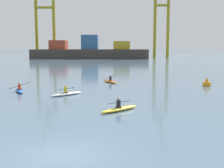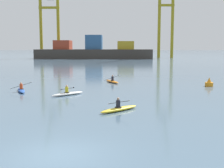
% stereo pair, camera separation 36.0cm
% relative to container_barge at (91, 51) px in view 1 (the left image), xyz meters
% --- Properties ---
extents(ground_plane, '(800.00, 800.00, 0.00)m').
position_rel_container_barge_xyz_m(ground_plane, '(6.40, -101.46, -2.70)').
color(ground_plane, slate).
extents(container_barge, '(43.48, 11.63, 8.83)m').
position_rel_container_barge_xyz_m(container_barge, '(0.00, 0.00, 0.00)').
color(container_barge, '#38332D').
rests_on(container_barge, ground).
extents(gantry_crane_west, '(8.18, 17.13, 36.15)m').
position_rel_container_barge_xyz_m(gantry_crane_west, '(-18.27, 5.83, 13.94)').
color(gantry_crane_west, olive).
rests_on(gantry_crane_west, ground).
extents(gantry_crane_west_mid, '(6.54, 16.68, 37.29)m').
position_rel_container_barge_xyz_m(gantry_crane_west_mid, '(28.57, 8.08, 14.54)').
color(gantry_crane_west_mid, olive).
rests_on(gantry_crane_west_mid, ground).
extents(channel_buoy, '(0.90, 0.90, 1.00)m').
position_rel_container_barge_xyz_m(channel_buoy, '(19.24, -79.93, -2.34)').
color(channel_buoy, orange).
rests_on(channel_buoy, ground).
extents(kayak_white, '(2.87, 2.78, 0.95)m').
position_rel_container_barge_xyz_m(kayak_white, '(4.27, -86.37, -2.52)').
color(kayak_white, silver).
rests_on(kayak_white, ground).
extents(kayak_orange, '(2.04, 3.33, 0.96)m').
position_rel_container_barge_xyz_m(kayak_orange, '(8.22, -76.62, -2.52)').
color(kayak_orange, orange).
rests_on(kayak_orange, ground).
extents(kayak_yellow, '(2.88, 2.77, 0.95)m').
position_rel_container_barge_xyz_m(kayak_yellow, '(8.97, -93.01, -2.52)').
color(kayak_yellow, yellow).
rests_on(kayak_yellow, ground).
extents(kayak_blue, '(2.07, 3.37, 0.96)m').
position_rel_container_barge_xyz_m(kayak_blue, '(-0.73, -84.25, -2.52)').
color(kayak_blue, '#2856B2').
rests_on(kayak_blue, ground).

